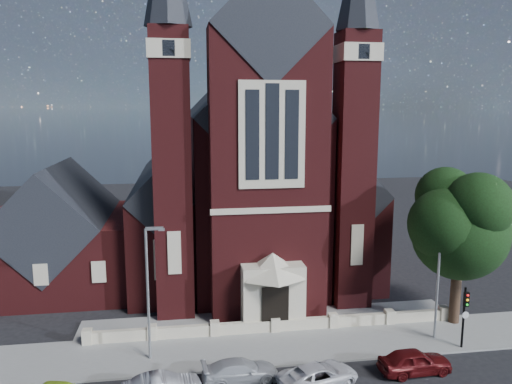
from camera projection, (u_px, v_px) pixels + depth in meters
ground at (256, 287)px, 41.45m from camera, size 120.00×120.00×0.00m
pavement_strip at (281, 346)px, 31.22m from camera, size 60.00×5.00×0.12m
forecourt_paving at (270, 320)px, 35.12m from camera, size 26.00×3.00×0.14m
forecourt_wall at (275, 332)px, 33.17m from camera, size 24.00×0.40×0.90m
church at (243, 177)px, 47.81m from camera, size 20.01×34.90×29.20m
parish_hall at (60, 239)px, 41.32m from camera, size 12.00×12.20×10.24m
street_tree at (464, 227)px, 33.10m from camera, size 6.40×6.60×10.70m
street_lamp_left at (149, 286)px, 28.78m from camera, size 1.16×0.22×8.09m
street_lamp_right at (440, 271)px, 31.46m from camera, size 1.16×0.22×8.09m
traffic_signal at (465, 310)px, 30.40m from camera, size 0.28×0.42×4.00m
car_silver_b at (240, 371)px, 27.16m from camera, size 4.31×2.04×1.22m
car_white_suv at (318, 376)px, 26.66m from camera, size 4.88×3.33×1.24m
car_dark_red at (415, 361)px, 28.00m from camera, size 4.19×1.87×1.40m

